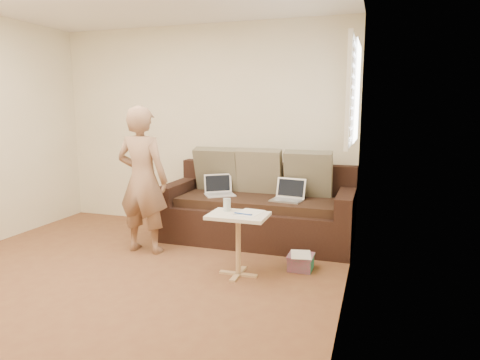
# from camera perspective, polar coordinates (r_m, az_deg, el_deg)

# --- Properties ---
(floor) EXTENTS (4.50, 4.50, 0.00)m
(floor) POSITION_cam_1_polar(r_m,az_deg,el_deg) (3.99, -17.95, -13.78)
(floor) COLOR brown
(floor) RESTS_ON ground
(wall_back) EXTENTS (4.00, 0.00, 4.00)m
(wall_back) POSITION_cam_1_polar(r_m,az_deg,el_deg) (5.64, -5.08, 7.03)
(wall_back) COLOR beige
(wall_back) RESTS_ON ground
(wall_right) EXTENTS (0.00, 4.50, 4.50)m
(wall_right) POSITION_cam_1_polar(r_m,az_deg,el_deg) (2.95, 13.87, 4.39)
(wall_right) COLOR beige
(wall_right) RESTS_ON ground
(window_blinds) EXTENTS (0.12, 0.88, 1.08)m
(window_blinds) POSITION_cam_1_polar(r_m,az_deg,el_deg) (4.44, 14.94, 11.20)
(window_blinds) COLOR white
(window_blinds) RESTS_ON wall_right
(sofa) EXTENTS (2.20, 0.95, 0.85)m
(sofa) POSITION_cam_1_polar(r_m,az_deg,el_deg) (5.02, 2.42, -3.37)
(sofa) COLOR black
(sofa) RESTS_ON ground
(pillow_left) EXTENTS (0.55, 0.29, 0.57)m
(pillow_left) POSITION_cam_1_polar(r_m,az_deg,el_deg) (5.35, -3.09, 1.42)
(pillow_left) COLOR brown
(pillow_left) RESTS_ON sofa
(pillow_mid) EXTENTS (0.55, 0.27, 0.57)m
(pillow_mid) POSITION_cam_1_polar(r_m,az_deg,el_deg) (5.18, 2.62, 1.15)
(pillow_mid) COLOR #67644A
(pillow_mid) RESTS_ON sofa
(pillow_right) EXTENTS (0.55, 0.28, 0.57)m
(pillow_right) POSITION_cam_1_polar(r_m,az_deg,el_deg) (5.03, 9.12, 0.77)
(pillow_right) COLOR brown
(pillow_right) RESTS_ON sofa
(laptop_silver) EXTENTS (0.38, 0.30, 0.23)m
(laptop_silver) POSITION_cam_1_polar(r_m,az_deg,el_deg) (4.82, 6.27, -2.81)
(laptop_silver) COLOR #B7BABC
(laptop_silver) RESTS_ON sofa
(laptop_white) EXTENTS (0.42, 0.40, 0.25)m
(laptop_white) POSITION_cam_1_polar(r_m,az_deg,el_deg) (5.10, -2.72, -2.07)
(laptop_white) COLOR white
(laptop_white) RESTS_ON sofa
(person) EXTENTS (0.58, 0.39, 1.58)m
(person) POSITION_cam_1_polar(r_m,az_deg,el_deg) (4.67, -12.91, 0.00)
(person) COLOR #825D47
(person) RESTS_ON ground
(side_table) EXTENTS (0.54, 0.38, 0.59)m
(side_table) POSITION_cam_1_polar(r_m,az_deg,el_deg) (4.00, -0.24, -8.68)
(side_table) COLOR silver
(side_table) RESTS_ON ground
(drinking_glass) EXTENTS (0.07, 0.07, 0.12)m
(drinking_glass) POSITION_cam_1_polar(r_m,az_deg,el_deg) (4.02, -1.76, -3.32)
(drinking_glass) COLOR silver
(drinking_glass) RESTS_ON side_table
(scissors) EXTENTS (0.19, 0.13, 0.02)m
(scissors) POSITION_cam_1_polar(r_m,az_deg,el_deg) (3.88, 0.40, -4.59)
(scissors) COLOR silver
(scissors) RESTS_ON side_table
(paper_on_table) EXTENTS (0.25, 0.33, 0.00)m
(paper_on_table) POSITION_cam_1_polar(r_m,az_deg,el_deg) (3.95, 1.19, -4.40)
(paper_on_table) COLOR white
(paper_on_table) RESTS_ON side_table
(striped_box) EXTENTS (0.25, 0.25, 0.15)m
(striped_box) POSITION_cam_1_polar(r_m,az_deg,el_deg) (4.25, 8.13, -10.81)
(striped_box) COLOR #C11C62
(striped_box) RESTS_ON ground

